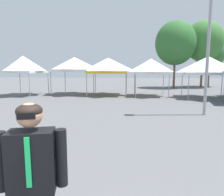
% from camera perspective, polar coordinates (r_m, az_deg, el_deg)
% --- Properties ---
extents(canopy_tent_far_left, '(3.26, 3.26, 3.47)m').
position_cam_1_polar(canopy_tent_far_left, '(19.07, -24.50, 8.88)').
color(canopy_tent_far_left, '#9E9EA3').
rests_on(canopy_tent_far_left, ground).
extents(canopy_tent_behind_center, '(3.37, 3.37, 3.41)m').
position_cam_1_polar(canopy_tent_behind_center, '(18.51, -10.94, 9.59)').
color(canopy_tent_behind_center, '#9E9EA3').
rests_on(canopy_tent_behind_center, ground).
extents(canopy_tent_behind_left, '(3.58, 3.58, 3.31)m').
position_cam_1_polar(canopy_tent_behind_left, '(17.56, -1.12, 9.43)').
color(canopy_tent_behind_left, '#9E9EA3').
rests_on(canopy_tent_behind_left, ground).
extents(canopy_tent_left_of_center, '(2.90, 2.90, 3.18)m').
position_cam_1_polar(canopy_tent_left_of_center, '(17.06, 11.28, 8.99)').
color(canopy_tent_left_of_center, '#9E9EA3').
rests_on(canopy_tent_left_of_center, ground).
extents(canopy_tent_behind_right, '(3.62, 3.62, 3.28)m').
position_cam_1_polar(canopy_tent_behind_right, '(17.20, 26.20, 8.47)').
color(canopy_tent_behind_right, '#9E9EA3').
rests_on(canopy_tent_behind_right, ground).
extents(person_foreground, '(0.63, 0.35, 1.78)m').
position_cam_1_polar(person_foreground, '(2.15, -22.06, -21.31)').
color(person_foreground, '#33384C').
rests_on(person_foreground, ground).
extents(tree_behind_tents_left, '(3.90, 3.90, 6.76)m').
position_cam_1_polar(tree_behind_tents_left, '(31.07, 26.68, 11.49)').
color(tree_behind_tents_left, brown).
rests_on(tree_behind_tents_left, ground).
extents(tree_behind_tents_center, '(5.05, 5.05, 8.49)m').
position_cam_1_polar(tree_behind_tents_center, '(26.94, 18.03, 15.00)').
color(tree_behind_tents_center, brown).
rests_on(tree_behind_tents_center, ground).
extents(tree_behind_tents_right, '(4.82, 4.82, 8.72)m').
position_cam_1_polar(tree_behind_tents_right, '(29.14, 25.18, 14.79)').
color(tree_behind_tents_right, brown).
rests_on(tree_behind_tents_right, ground).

